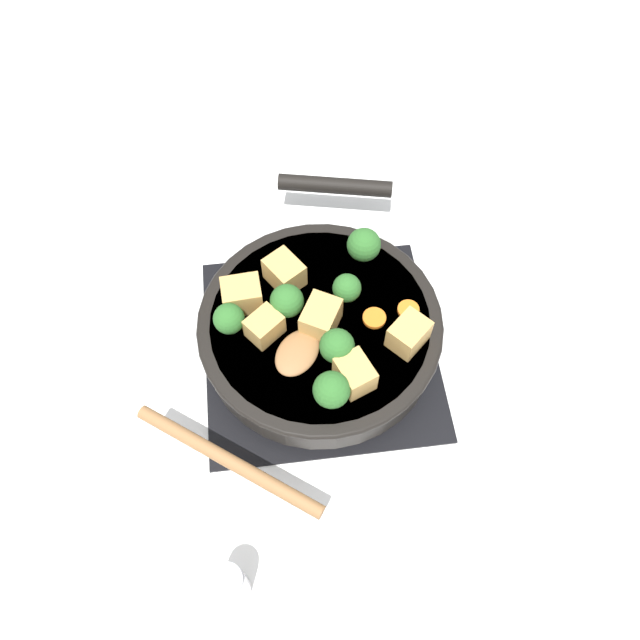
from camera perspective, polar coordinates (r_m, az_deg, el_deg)
name	(u,v)px	position (r m, az deg, el deg)	size (l,w,h in m)	color
ground_plane	(320,348)	(0.85, 0.00, -2.57)	(2.40, 2.40, 0.00)	white
front_burner_grate	(320,344)	(0.84, 0.00, -2.19)	(0.31, 0.31, 0.03)	black
skillet_pan	(320,327)	(0.80, 0.02, -0.61)	(0.31, 0.42, 0.05)	black
wooden_spoon	(260,412)	(0.73, -5.55, -8.33)	(0.23, 0.24, 0.02)	olive
tofu_cube_center_large	(242,295)	(0.79, -7.14, 2.28)	(0.05, 0.04, 0.04)	tan
tofu_cube_near_handle	(284,272)	(0.80, -3.27, 4.38)	(0.05, 0.04, 0.04)	tan
tofu_cube_east_chunk	(409,334)	(0.76, 8.12, -1.28)	(0.05, 0.04, 0.04)	tan
tofu_cube_west_chunk	(264,326)	(0.76, -5.10, -0.59)	(0.04, 0.03, 0.03)	tan
tofu_cube_back_piece	(317,318)	(0.76, -0.27, 0.16)	(0.05, 0.04, 0.04)	tan
tofu_cube_front_piece	(355,374)	(0.73, 3.21, -4.94)	(0.04, 0.04, 0.04)	tan
broccoli_floret_near_spoon	(287,301)	(0.77, -3.04, 1.74)	(0.04, 0.04, 0.05)	#709956
broccoli_floret_center_top	(229,315)	(0.77, -8.34, 0.41)	(0.04, 0.04, 0.05)	#709956
broccoli_floret_east_rim	(364,245)	(0.82, 4.03, 6.86)	(0.04, 0.04, 0.05)	#709956
broccoli_floret_west_rim	(334,390)	(0.71, 1.27, -6.39)	(0.04, 0.04, 0.05)	#709956
broccoli_floret_north_edge	(347,288)	(0.78, 2.47, 2.92)	(0.04, 0.04, 0.04)	#709956
broccoli_floret_south_cluster	(337,346)	(0.74, 1.56, -2.41)	(0.04, 0.04, 0.05)	#709956
carrot_slice_orange_thin	(374,318)	(0.79, 4.99, 0.18)	(0.03, 0.03, 0.01)	orange
carrot_slice_near_center	(408,308)	(0.80, 8.04, 1.12)	(0.03, 0.03, 0.01)	orange
salt_shaker	(231,585)	(0.72, -8.15, -22.88)	(0.04, 0.04, 0.09)	white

